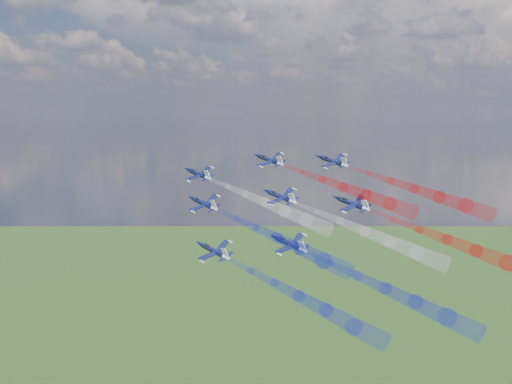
% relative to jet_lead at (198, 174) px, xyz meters
% --- Properties ---
extents(jet_lead, '(13.09, 11.67, 7.94)m').
position_rel_jet_lead_xyz_m(jet_lead, '(0.00, 0.00, 0.00)').
color(jet_lead, black).
extents(trail_lead, '(35.53, 16.23, 12.53)m').
position_rel_jet_lead_xyz_m(trail_lead, '(21.26, -7.37, -5.05)').
color(trail_lead, white).
extents(jet_inner_left, '(13.09, 11.67, 7.94)m').
position_rel_jet_lead_xyz_m(jet_inner_left, '(7.40, -11.21, -5.56)').
color(jet_inner_left, black).
extents(trail_inner_left, '(35.53, 16.23, 12.53)m').
position_rel_jet_lead_xyz_m(trail_inner_left, '(28.66, -18.59, -10.61)').
color(trail_inner_left, '#1721C4').
extents(jet_inner_right, '(13.09, 11.67, 7.94)m').
position_rel_jet_lead_xyz_m(jet_inner_right, '(16.50, 7.43, 3.50)').
color(jet_inner_right, black).
extents(trail_inner_right, '(35.53, 16.23, 12.53)m').
position_rel_jet_lead_xyz_m(trail_inner_right, '(37.76, 0.06, -1.55)').
color(trail_inner_right, red).
extents(jet_outer_left, '(13.09, 11.67, 7.94)m').
position_rel_jet_lead_xyz_m(jet_outer_left, '(17.04, -25.15, -12.97)').
color(jet_outer_left, black).
extents(trail_outer_left, '(35.53, 16.23, 12.53)m').
position_rel_jet_lead_xyz_m(trail_outer_left, '(38.30, -32.52, -18.03)').
color(trail_outer_left, '#1721C4').
extents(jet_center_third, '(13.09, 11.67, 7.94)m').
position_rel_jet_lead_xyz_m(jet_center_third, '(24.52, -5.91, -3.73)').
color(jet_center_third, black).
extents(trail_center_third, '(35.53, 16.23, 12.53)m').
position_rel_jet_lead_xyz_m(trail_center_third, '(45.77, -13.28, -8.78)').
color(trail_center_third, white).
extents(jet_outer_right, '(13.09, 11.67, 7.94)m').
position_rel_jet_lead_xyz_m(jet_outer_right, '(31.75, 11.97, 3.33)').
color(jet_outer_right, black).
extents(trail_outer_right, '(35.53, 16.23, 12.53)m').
position_rel_jet_lead_xyz_m(trail_outer_right, '(53.01, 4.60, -1.72)').
color(trail_outer_right, red).
extents(jet_rear_left, '(13.09, 11.67, 7.94)m').
position_rel_jet_lead_xyz_m(jet_rear_left, '(31.57, -19.41, -11.39)').
color(jet_rear_left, black).
extents(trail_rear_left, '(35.53, 16.23, 12.53)m').
position_rel_jet_lead_xyz_m(trail_rear_left, '(52.83, -26.78, -16.45)').
color(trail_rear_left, '#1721C4').
extents(jet_rear_right, '(13.09, 11.67, 7.94)m').
position_rel_jet_lead_xyz_m(jet_rear_right, '(40.54, -3.03, -4.78)').
color(jet_rear_right, black).
extents(trail_rear_right, '(35.53, 16.23, 12.53)m').
position_rel_jet_lead_xyz_m(trail_rear_right, '(61.80, -10.41, -9.84)').
color(trail_rear_right, red).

